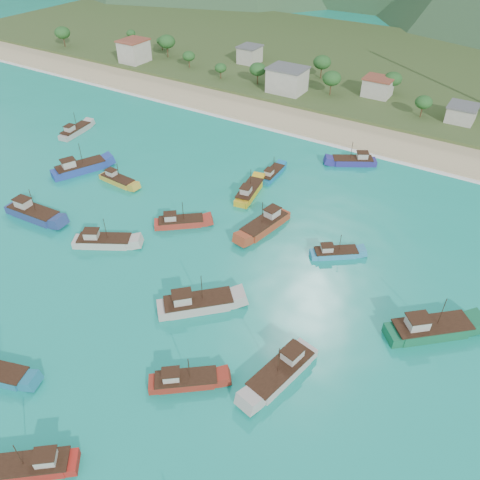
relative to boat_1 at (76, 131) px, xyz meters
The scene contains 22 objects.
ground 79.81m from the boat_1, 28.74° to the right, with size 600.00×600.00×0.00m, color #0B8170.
beach 80.91m from the boat_1, 30.14° to the left, with size 400.00×18.00×1.20m, color beige.
land 123.38m from the boat_1, 55.45° to the left, with size 400.00×110.00×2.40m, color #385123.
surf_line 76.58m from the boat_1, 23.98° to the left, with size 400.00×2.50×0.08m, color white.
village 94.15m from the boat_1, 41.42° to the left, with size 221.03×30.03×7.39m.
vegetation 86.96m from the boat_1, 47.79° to the left, with size 280.00×25.94×8.46m.
boat_1 is the anchor object (origin of this frame).
boat_3 53.47m from the boat_1, 36.99° to the right, with size 11.31×8.41×6.59m.
boat_4 75.41m from the boat_1, 18.35° to the left, with size 10.93×8.18×6.38m.
boat_5 95.41m from the boat_1, 45.53° to the right, with size 9.92×8.78×6.07m.
boat_11 103.67m from the boat_1, 12.22° to the right, with size 12.55×11.75×7.85m.
boat_13 40.62m from the boat_1, 54.45° to the right, with size 12.86×4.65×7.45m.
boat_14 76.88m from the boat_1, 28.20° to the right, with size 11.47×11.30×7.35m.
boat_16 82.47m from the boat_1, ahead, with size 8.69×7.44×5.26m.
boat_17 58.03m from the boat_1, ahead, with size 3.03×9.07×5.30m.
boat_18 31.59m from the boat_1, 25.33° to the right, with size 9.66×3.35×5.62m.
boat_19 54.65m from the boat_1, 20.66° to the right, with size 9.62×8.67×5.92m.
boat_20 22.47m from the boat_1, 39.95° to the right, with size 8.72×13.13×7.52m.
boat_21 57.15m from the boat_1, ahead, with size 5.10×11.22×6.39m.
boat_22 67.23m from the boat_1, ahead, with size 5.67×12.57×7.17m.
boat_24 94.82m from the boat_1, 25.43° to the right, with size 6.03×12.55×7.13m.
boat_26 89.48m from the boat_1, 33.21° to the right, with size 9.31×8.20×5.69m.
Camera 1 is at (32.15, -40.00, 55.64)m, focal length 35.00 mm.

